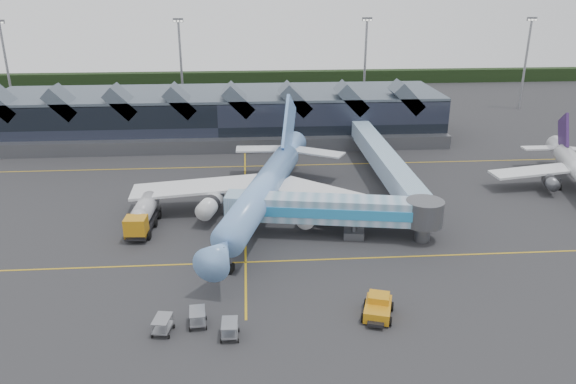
{
  "coord_description": "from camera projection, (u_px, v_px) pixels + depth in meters",
  "views": [
    {
      "loc": [
        0.67,
        -66.9,
        31.34
      ],
      "look_at": [
        5.72,
        1.7,
        5.0
      ],
      "focal_mm": 35.0,
      "sensor_mm": 36.0,
      "label": 1
    }
  ],
  "objects": [
    {
      "name": "taxi_stripes",
      "position": [
        245.0,
        205.0,
        82.78
      ],
      "size": [
        120.0,
        60.0,
        0.01
      ],
      "color": "#C19616",
      "rests_on": "ground"
    },
    {
      "name": "jet_bridge",
      "position": [
        345.0,
        211.0,
        71.13
      ],
      "size": [
        27.45,
        8.45,
        5.55
      ],
      "rotation": [
        0.0,
        0.0,
        -0.17
      ],
      "color": "#70A0BB",
      "rests_on": "ground"
    },
    {
      "name": "ground",
      "position": [
        245.0,
        233.0,
        73.47
      ],
      "size": [
        260.0,
        260.0,
        0.0
      ],
      "primitive_type": "plane",
      "color": "#242426",
      "rests_on": "ground"
    },
    {
      "name": "main_airliner",
      "position": [
        265.0,
        187.0,
        77.47
      ],
      "size": [
        37.69,
        44.26,
        14.46
      ],
      "rotation": [
        0.0,
        0.0,
        -0.28
      ],
      "color": "#73ADEA",
      "rests_on": "ground"
    },
    {
      "name": "tree_line_far",
      "position": [
        244.0,
        78.0,
        175.2
      ],
      "size": [
        260.0,
        4.0,
        4.0
      ],
      "primitive_type": "cube",
      "color": "black",
      "rests_on": "ground"
    },
    {
      "name": "baggage_carts",
      "position": [
        197.0,
        323.0,
        52.77
      ],
      "size": [
        8.1,
        4.55,
        1.62
      ],
      "rotation": [
        0.0,
        0.0,
        -0.02
      ],
      "color": "gray",
      "rests_on": "ground"
    },
    {
      "name": "pushback_tug",
      "position": [
        378.0,
        308.0,
        55.29
      ],
      "size": [
        3.89,
        5.02,
        2.03
      ],
      "rotation": [
        0.0,
        0.0,
        -0.31
      ],
      "color": "#C07D12",
      "rests_on": "ground"
    },
    {
      "name": "fuel_truck",
      "position": [
        143.0,
        214.0,
        74.46
      ],
      "size": [
        3.64,
        10.92,
        3.64
      ],
      "rotation": [
        0.0,
        0.0,
        -0.06
      ],
      "color": "black",
      "rests_on": "ground"
    },
    {
      "name": "terminal",
      "position": [
        220.0,
        115.0,
        115.47
      ],
      "size": [
        90.0,
        22.25,
        12.52
      ],
      "color": "black",
      "rests_on": "ground"
    },
    {
      "name": "light_masts",
      "position": [
        335.0,
        65.0,
        128.93
      ],
      "size": [
        132.4,
        42.56,
        22.45
      ],
      "color": "gray",
      "rests_on": "ground"
    }
  ]
}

